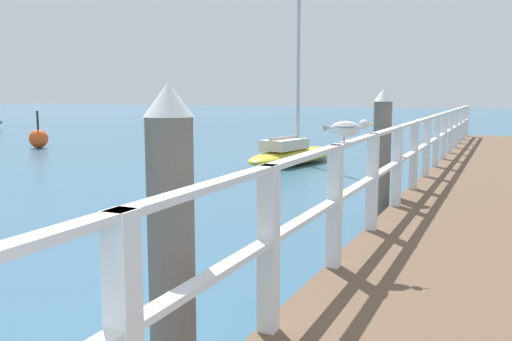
{
  "coord_description": "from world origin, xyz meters",
  "views": [
    {
      "loc": [
        0.35,
        0.54,
        2.09
      ],
      "look_at": [
        -2.25,
        6.33,
        1.21
      ],
      "focal_mm": 39.68,
      "sensor_mm": 36.0,
      "label": 1
    }
  ],
  "objects_px": {
    "dock_piling_far": "(382,157)",
    "boat_4": "(293,153)",
    "dock_piling_near": "(172,262)",
    "channel_buoy": "(39,139)",
    "seagull_foreground": "(346,128)"
  },
  "relations": [
    {
      "from": "dock_piling_far",
      "to": "seagull_foreground",
      "type": "xyz_separation_m",
      "value": [
        0.39,
        -3.58,
        0.67
      ]
    },
    {
      "from": "boat_4",
      "to": "channel_buoy",
      "type": "relative_size",
      "value": 4.06
    },
    {
      "from": "dock_piling_near",
      "to": "seagull_foreground",
      "type": "xyz_separation_m",
      "value": [
        0.39,
        2.45,
        0.67
      ]
    },
    {
      "from": "boat_4",
      "to": "dock_piling_far",
      "type": "bearing_deg",
      "value": -48.32
    },
    {
      "from": "dock_piling_near",
      "to": "dock_piling_far",
      "type": "xyz_separation_m",
      "value": [
        0.0,
        6.03,
        0.0
      ]
    },
    {
      "from": "dock_piling_far",
      "to": "boat_4",
      "type": "relative_size",
      "value": 0.38
    },
    {
      "from": "dock_piling_far",
      "to": "boat_4",
      "type": "bearing_deg",
      "value": 120.52
    },
    {
      "from": "dock_piling_near",
      "to": "dock_piling_far",
      "type": "distance_m",
      "value": 6.03
    },
    {
      "from": "boat_4",
      "to": "channel_buoy",
      "type": "distance_m",
      "value": 10.41
    },
    {
      "from": "seagull_foreground",
      "to": "boat_4",
      "type": "height_order",
      "value": "boat_4"
    },
    {
      "from": "dock_piling_far",
      "to": "channel_buoy",
      "type": "relative_size",
      "value": 1.54
    },
    {
      "from": "channel_buoy",
      "to": "dock_piling_near",
      "type": "bearing_deg",
      "value": -42.7
    },
    {
      "from": "seagull_foreground",
      "to": "boat_4",
      "type": "bearing_deg",
      "value": -176.92
    },
    {
      "from": "dock_piling_near",
      "to": "channel_buoy",
      "type": "distance_m",
      "value": 19.6
    },
    {
      "from": "seagull_foreground",
      "to": "dock_piling_far",
      "type": "bearing_deg",
      "value": 166.32
    }
  ]
}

